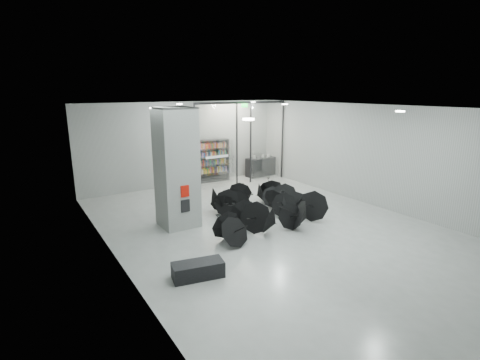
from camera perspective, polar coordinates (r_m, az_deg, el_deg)
room at (r=11.60m, az=5.29°, el=5.60°), size 14.00×14.02×4.01m
column at (r=12.21m, az=-10.01°, el=1.85°), size 1.20×1.20×4.00m
fire_cabinet at (r=11.81m, az=-8.69°, el=-1.76°), size 0.28×0.04×0.38m
info_panel at (r=11.95m, az=-8.61°, el=-4.07°), size 0.30×0.03×0.42m
exit_sign at (r=17.19m, az=0.72°, el=11.68°), size 0.30×0.06×0.15m
glass_partition at (r=17.50m, az=0.32°, el=6.34°), size 5.06×0.08×4.00m
bench at (r=9.28m, az=-6.65°, el=-13.91°), size 1.35×0.79×0.41m
bookshelf at (r=18.22m, az=-4.60°, el=3.04°), size 1.96×0.54×2.13m
shop_counter at (r=19.52m, az=3.33°, el=2.12°), size 1.73×0.83×1.00m
umbrella_cluster at (r=13.12m, az=3.24°, el=-4.75°), size 5.01×4.77×1.29m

